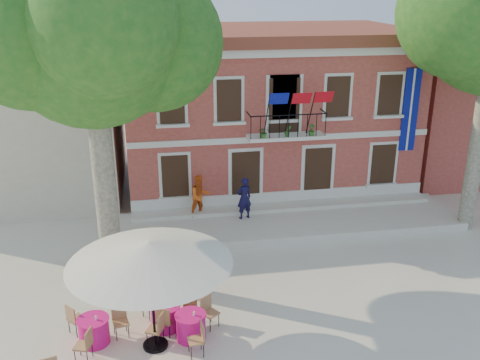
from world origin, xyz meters
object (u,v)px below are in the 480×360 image
object	(u,v)px
cafe_table_0	(166,315)
cafe_table_1	(191,325)
pedestrian_navy	(244,198)
plane_tree_west	(91,38)
pedestrian_orange	(200,196)
patio_umbrella	(149,253)
cafe_table_3	(94,329)

from	to	relation	value
cafe_table_0	cafe_table_1	size ratio (longest dim) A/B	1.00
pedestrian_navy	plane_tree_west	bearing A→B (deg)	15.85
pedestrian_navy	pedestrian_orange	distance (m)	1.84
patio_umbrella	pedestrian_navy	xyz separation A→B (m)	(3.82, 7.38, -1.72)
plane_tree_west	cafe_table_3	world-z (taller)	plane_tree_west
cafe_table_1	cafe_table_3	xyz separation A→B (m)	(-2.68, 0.25, 0.00)
cafe_table_0	cafe_table_3	world-z (taller)	same
cafe_table_3	cafe_table_0	bearing A→B (deg)	10.02
plane_tree_west	cafe_table_1	bearing A→B (deg)	-58.08
plane_tree_west	pedestrian_orange	bearing A→B (deg)	49.22
patio_umbrella	pedestrian_orange	world-z (taller)	patio_umbrella
cafe_table_1	cafe_table_3	bearing A→B (deg)	174.66
cafe_table_0	cafe_table_1	distance (m)	0.91
plane_tree_west	cafe_table_0	xyz separation A→B (m)	(1.66, -3.16, -7.55)
pedestrian_navy	cafe_table_3	world-z (taller)	pedestrian_navy
patio_umbrella	cafe_table_3	xyz separation A→B (m)	(-1.67, 0.45, -2.48)
cafe_table_1	cafe_table_0	bearing A→B (deg)	138.34
cafe_table_1	pedestrian_orange	bearing A→B (deg)	82.23
pedestrian_navy	pedestrian_orange	size ratio (longest dim) A/B	0.99
pedestrian_orange	cafe_table_1	distance (m)	7.80
pedestrian_navy	pedestrian_orange	xyz separation A→B (m)	(-1.76, 0.52, 0.01)
plane_tree_west	cafe_table_3	bearing A→B (deg)	-95.43
pedestrian_navy	cafe_table_3	xyz separation A→B (m)	(-5.49, -6.93, -0.76)
pedestrian_orange	cafe_table_3	world-z (taller)	pedestrian_orange
patio_umbrella	cafe_table_1	xyz separation A→B (m)	(1.01, 0.20, -2.48)
cafe_table_0	cafe_table_3	bearing A→B (deg)	-169.98
pedestrian_orange	cafe_table_1	world-z (taller)	pedestrian_orange
cafe_table_0	cafe_table_3	size ratio (longest dim) A/B	1.02
cafe_table_0	cafe_table_3	xyz separation A→B (m)	(-2.00, -0.35, 0.00)
patio_umbrella	cafe_table_0	bearing A→B (deg)	67.80
pedestrian_orange	cafe_table_0	distance (m)	7.34
patio_umbrella	pedestrian_orange	xyz separation A→B (m)	(2.06, 7.90, -1.71)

